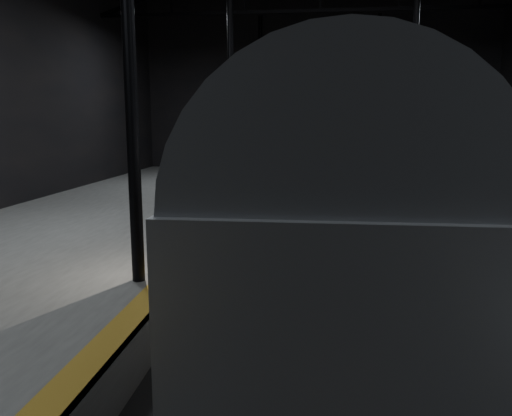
# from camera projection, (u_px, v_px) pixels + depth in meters

# --- Properties ---
(ground) EXTENTS (44.00, 44.00, 0.00)m
(ground) POSITION_uv_depth(u_px,v_px,m) (319.00, 275.00, 14.12)
(ground) COLOR black
(ground) RESTS_ON ground
(platform_left) EXTENTS (9.00, 43.80, 1.00)m
(platform_left) POSITION_uv_depth(u_px,v_px,m) (66.00, 250.00, 14.87)
(platform_left) COLOR #4E4E4C
(platform_left) RESTS_ON ground
(tactile_strip) EXTENTS (0.50, 43.80, 0.01)m
(tactile_strip) POSITION_uv_depth(u_px,v_px,m) (205.00, 237.00, 14.31)
(tactile_strip) COLOR brown
(tactile_strip) RESTS_ON platform_left
(track) EXTENTS (2.40, 43.00, 0.24)m
(track) POSITION_uv_depth(u_px,v_px,m) (319.00, 272.00, 14.10)
(track) COLOR #3F3328
(track) RESTS_ON ground
(train) EXTENTS (2.71, 18.03, 4.82)m
(train) POSITION_uv_depth(u_px,v_px,m) (321.00, 188.00, 12.13)
(train) COLOR #9C9FA4
(train) RESTS_ON ground
(woman) EXTENTS (0.63, 0.52, 1.50)m
(woman) POSITION_uv_depth(u_px,v_px,m) (180.00, 216.00, 13.59)
(woman) COLOR tan
(woman) RESTS_ON platform_left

